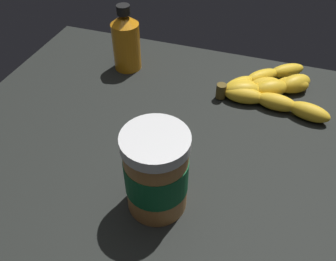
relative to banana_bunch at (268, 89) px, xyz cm
name	(u,v)px	position (x,y,z in cm)	size (l,w,h in cm)	color
ground_plane	(148,175)	(16.23, 25.98, -3.57)	(77.18, 79.92, 3.78)	black
banana_bunch	(268,89)	(0.00, 0.00, 0.00)	(22.14, 19.19, 3.71)	gold
peanut_butter_jar	(156,173)	(12.37, 31.83, 5.09)	(9.14, 9.14, 13.57)	#B27238
honey_bottle	(126,41)	(31.14, -0.75, 4.81)	(5.98, 5.98, 14.38)	orange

